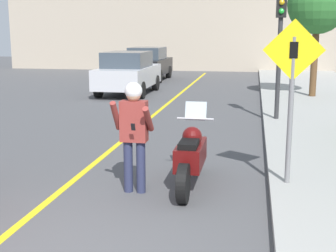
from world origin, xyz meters
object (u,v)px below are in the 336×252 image
at_px(street_tree, 318,5).
at_px(parked_car_black, 148,63).
at_px(motorcycle, 191,156).
at_px(parked_car_silver, 128,73).
at_px(crossing_sign, 292,87).
at_px(traffic_light, 280,28).
at_px(person_biker, 134,126).

distance_m(street_tree, parked_car_black, 9.85).
distance_m(motorcycle, parked_car_black, 17.00).
bearing_deg(parked_car_silver, crossing_sign, -63.21).
bearing_deg(motorcycle, traffic_light, 74.25).
height_order(crossing_sign, parked_car_black, crossing_sign).
bearing_deg(motorcycle, person_biker, -150.52).
height_order(motorcycle, street_tree, street_tree).
bearing_deg(person_biker, parked_car_silver, 105.61).
bearing_deg(parked_car_black, parked_car_silver, -85.45).
bearing_deg(street_tree, parked_car_silver, 176.97).
relative_size(traffic_light, parked_car_silver, 0.82).
xyz_separation_m(person_biker, crossing_sign, (2.32, 0.49, 0.59)).
relative_size(motorcycle, crossing_sign, 0.86).
bearing_deg(motorcycle, parked_car_black, 105.08).
bearing_deg(street_tree, traffic_light, -106.82).
xyz_separation_m(motorcycle, crossing_sign, (1.51, 0.03, 1.14)).
relative_size(motorcycle, parked_car_black, 0.51).
relative_size(person_biker, parked_car_black, 0.41).
relative_size(traffic_light, parked_car_black, 0.82).
bearing_deg(parked_car_black, motorcycle, -74.92).
distance_m(traffic_light, street_tree, 5.22).
height_order(motorcycle, person_biker, person_biker).
height_order(street_tree, parked_car_black, street_tree).
xyz_separation_m(motorcycle, street_tree, (3.07, 10.53, 2.88)).
relative_size(street_tree, parked_car_black, 1.03).
bearing_deg(traffic_light, crossing_sign, -90.75).
bearing_deg(parked_car_black, traffic_light, -60.95).
xyz_separation_m(motorcycle, parked_car_black, (-4.42, 16.41, 0.36)).
distance_m(person_biker, street_tree, 11.88).
xyz_separation_m(person_biker, parked_car_silver, (-3.17, 11.36, -0.19)).
bearing_deg(traffic_light, parked_car_silver, 136.39).
height_order(person_biker, traffic_light, traffic_light).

